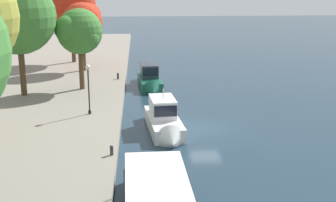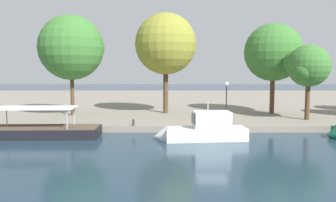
{
  "view_description": "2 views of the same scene",
  "coord_description": "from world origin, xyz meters",
  "px_view_note": "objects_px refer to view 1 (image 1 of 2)",
  "views": [
    {
      "loc": [
        -36.27,
        5.43,
        12.22
      ],
      "look_at": [
        -3.84,
        3.37,
        3.44
      ],
      "focal_mm": 49.75,
      "sensor_mm": 36.0,
      "label": 1
    },
    {
      "loc": [
        -3.55,
        -27.35,
        6.46
      ],
      "look_at": [
        -3.54,
        6.83,
        3.19
      ],
      "focal_mm": 37.2,
      "sensor_mm": 36.0,
      "label": 2
    }
  ],
  "objects_px": {
    "mooring_bollard_1": "(112,150)",
    "motor_yacht_1": "(165,123)",
    "mooring_bollard_0": "(118,76)",
    "lamp_post": "(88,82)",
    "tree_3": "(71,5)",
    "motor_yacht_2": "(150,81)",
    "tree_0": "(79,32)",
    "tree_2": "(84,22)",
    "tree_5": "(19,19)"
  },
  "relations": [
    {
      "from": "motor_yacht_2",
      "to": "mooring_bollard_0",
      "type": "bearing_deg",
      "value": -115.84
    },
    {
      "from": "tree_0",
      "to": "tree_2",
      "type": "relative_size",
      "value": 0.99
    },
    {
      "from": "motor_yacht_1",
      "to": "tree_0",
      "type": "relative_size",
      "value": 1.0
    },
    {
      "from": "mooring_bollard_0",
      "to": "motor_yacht_2",
      "type": "bearing_deg",
      "value": -112.01
    },
    {
      "from": "motor_yacht_2",
      "to": "tree_0",
      "type": "xyz_separation_m",
      "value": [
        -3.31,
        7.31,
        5.94
      ]
    },
    {
      "from": "lamp_post",
      "to": "mooring_bollard_1",
      "type": "bearing_deg",
      "value": -166.11
    },
    {
      "from": "mooring_bollard_0",
      "to": "lamp_post",
      "type": "bearing_deg",
      "value": 172.34
    },
    {
      "from": "tree_0",
      "to": "tree_2",
      "type": "distance_m",
      "value": 10.48
    },
    {
      "from": "motor_yacht_1",
      "to": "mooring_bollard_0",
      "type": "relative_size",
      "value": 11.44
    },
    {
      "from": "mooring_bollard_0",
      "to": "tree_3",
      "type": "xyz_separation_m",
      "value": [
        11.68,
        6.53,
        7.41
      ]
    },
    {
      "from": "lamp_post",
      "to": "tree_2",
      "type": "distance_m",
      "value": 20.01
    },
    {
      "from": "mooring_bollard_0",
      "to": "mooring_bollard_1",
      "type": "height_order",
      "value": "mooring_bollard_0"
    },
    {
      "from": "motor_yacht_2",
      "to": "lamp_post",
      "type": "height_order",
      "value": "lamp_post"
    },
    {
      "from": "tree_3",
      "to": "mooring_bollard_1",
      "type": "bearing_deg",
      "value": -168.7
    },
    {
      "from": "lamp_post",
      "to": "tree_2",
      "type": "bearing_deg",
      "value": 7.07
    },
    {
      "from": "mooring_bollard_1",
      "to": "lamp_post",
      "type": "distance_m",
      "value": 10.34
    },
    {
      "from": "tree_0",
      "to": "tree_3",
      "type": "xyz_separation_m",
      "value": [
        16.48,
        2.9,
        1.79
      ]
    },
    {
      "from": "mooring_bollard_0",
      "to": "lamp_post",
      "type": "height_order",
      "value": "lamp_post"
    },
    {
      "from": "mooring_bollard_1",
      "to": "tree_2",
      "type": "bearing_deg",
      "value": 9.37
    },
    {
      "from": "mooring_bollard_0",
      "to": "tree_2",
      "type": "height_order",
      "value": "tree_2"
    },
    {
      "from": "tree_3",
      "to": "tree_5",
      "type": "relative_size",
      "value": 0.99
    },
    {
      "from": "motor_yacht_2",
      "to": "mooring_bollard_1",
      "type": "height_order",
      "value": "motor_yacht_2"
    },
    {
      "from": "tree_5",
      "to": "mooring_bollard_1",
      "type": "bearing_deg",
      "value": -150.57
    },
    {
      "from": "mooring_bollard_1",
      "to": "tree_3",
      "type": "distance_m",
      "value": 36.83
    },
    {
      "from": "mooring_bollard_1",
      "to": "motor_yacht_1",
      "type": "bearing_deg",
      "value": -31.46
    },
    {
      "from": "motor_yacht_1",
      "to": "tree_2",
      "type": "bearing_deg",
      "value": -164.65
    },
    {
      "from": "tree_0",
      "to": "tree_5",
      "type": "bearing_deg",
      "value": 110.41
    },
    {
      "from": "lamp_post",
      "to": "tree_2",
      "type": "relative_size",
      "value": 0.51
    },
    {
      "from": "motor_yacht_2",
      "to": "tree_3",
      "type": "xyz_separation_m",
      "value": [
        13.17,
        10.21,
        7.73
      ]
    },
    {
      "from": "tree_0",
      "to": "mooring_bollard_0",
      "type": "bearing_deg",
      "value": -37.04
    },
    {
      "from": "mooring_bollard_0",
      "to": "motor_yacht_1",
      "type": "bearing_deg",
      "value": -165.64
    },
    {
      "from": "tree_0",
      "to": "tree_2",
      "type": "xyz_separation_m",
      "value": [
        10.46,
        0.68,
        0.04
      ]
    },
    {
      "from": "motor_yacht_2",
      "to": "mooring_bollard_1",
      "type": "relative_size",
      "value": 12.54
    },
    {
      "from": "tree_0",
      "to": "tree_2",
      "type": "height_order",
      "value": "tree_2"
    },
    {
      "from": "motor_yacht_2",
      "to": "tree_3",
      "type": "bearing_deg",
      "value": -146.04
    },
    {
      "from": "tree_0",
      "to": "tree_5",
      "type": "height_order",
      "value": "tree_5"
    },
    {
      "from": "motor_yacht_1",
      "to": "tree_2",
      "type": "relative_size",
      "value": 0.99
    },
    {
      "from": "tree_3",
      "to": "lamp_post",
      "type": "bearing_deg",
      "value": -169.7
    },
    {
      "from": "motor_yacht_2",
      "to": "tree_5",
      "type": "xyz_separation_m",
      "value": [
        -5.31,
        12.67,
        7.48
      ]
    },
    {
      "from": "motor_yacht_2",
      "to": "tree_0",
      "type": "distance_m",
      "value": 9.98
    },
    {
      "from": "motor_yacht_1",
      "to": "mooring_bollard_1",
      "type": "height_order",
      "value": "motor_yacht_1"
    },
    {
      "from": "motor_yacht_2",
      "to": "lamp_post",
      "type": "relative_size",
      "value": 1.98
    },
    {
      "from": "motor_yacht_1",
      "to": "tree_5",
      "type": "bearing_deg",
      "value": -133.55
    },
    {
      "from": "motor_yacht_1",
      "to": "tree_3",
      "type": "bearing_deg",
      "value": -164.76
    },
    {
      "from": "lamp_post",
      "to": "tree_3",
      "type": "bearing_deg",
      "value": 10.3
    },
    {
      "from": "mooring_bollard_1",
      "to": "tree_0",
      "type": "height_order",
      "value": "tree_0"
    },
    {
      "from": "tree_0",
      "to": "tree_3",
      "type": "height_order",
      "value": "tree_3"
    },
    {
      "from": "lamp_post",
      "to": "tree_0",
      "type": "xyz_separation_m",
      "value": [
        9.13,
        1.75,
        3.23
      ]
    },
    {
      "from": "motor_yacht_1",
      "to": "motor_yacht_2",
      "type": "relative_size",
      "value": 0.98
    },
    {
      "from": "lamp_post",
      "to": "tree_5",
      "type": "height_order",
      "value": "tree_5"
    }
  ]
}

